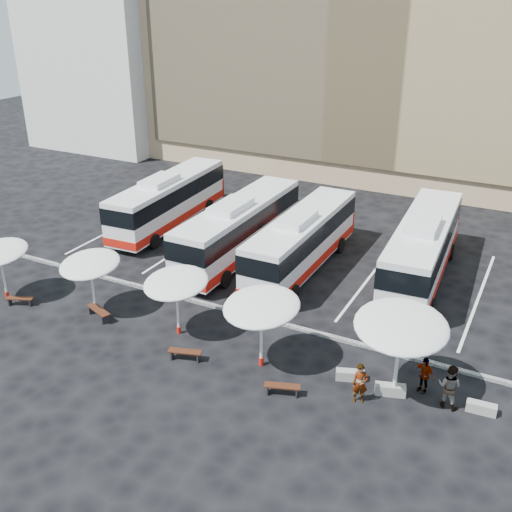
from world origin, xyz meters
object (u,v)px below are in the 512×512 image
at_px(wood_bench_0, 20,299).
at_px(sunshade_2, 176,283).
at_px(bus_2, 302,240).
at_px(bus_1, 239,227).
at_px(bus_0, 169,199).
at_px(passenger_2, 424,375).
at_px(conc_bench_2, 481,408).
at_px(sunshade_4, 401,327).
at_px(sunshade_1, 90,264).
at_px(conc_bench_1, 390,390).
at_px(conc_bench_0, 350,375).
at_px(passenger_0, 360,383).
at_px(passenger_1, 449,386).
at_px(wood_bench_3, 282,387).
at_px(wood_bench_1, 99,311).
at_px(wood_bench_2, 185,353).
at_px(sunshade_3, 261,307).
at_px(bus_3, 423,247).

bearing_deg(wood_bench_0, sunshade_2, 9.51).
bearing_deg(bus_2, bus_1, -178.55).
bearing_deg(bus_0, passenger_2, -31.14).
bearing_deg(conc_bench_2, bus_0, 153.81).
bearing_deg(sunshade_4, bus_2, 131.23).
xyz_separation_m(sunshade_1, wood_bench_0, (-3.99, -1.30, -2.37)).
xyz_separation_m(wood_bench_0, conc_bench_1, (19.47, 1.54, -0.09)).
relative_size(conc_bench_0, conc_bench_1, 0.96).
bearing_deg(sunshade_4, conc_bench_2, 8.97).
bearing_deg(wood_bench_0, passenger_0, 1.67).
xyz_separation_m(wood_bench_0, passenger_1, (21.71, 1.85, 0.63)).
relative_size(bus_2, wood_bench_3, 7.55).
bearing_deg(bus_0, conc_bench_0, -36.56).
bearing_deg(conc_bench_2, wood_bench_1, -176.17).
xyz_separation_m(wood_bench_2, wood_bench_3, (4.96, -0.28, -0.01)).
xyz_separation_m(sunshade_4, passenger_2, (0.97, 0.86, -2.49)).
distance_m(bus_1, sunshade_2, 9.43).
xyz_separation_m(conc_bench_0, passenger_0, (0.81, -1.21, 0.65)).
xyz_separation_m(bus_1, sunshade_4, (12.29, -9.22, 1.34)).
relative_size(sunshade_2, sunshade_3, 0.84).
height_order(bus_2, wood_bench_3, bus_2).
bearing_deg(conc_bench_0, passenger_1, 1.43).
bearing_deg(bus_3, bus_2, -167.42).
distance_m(bus_3, conc_bench_2, 11.92).
bearing_deg(bus_2, conc_bench_1, -49.35).
distance_m(sunshade_2, conc_bench_0, 8.99).
bearing_deg(conc_bench_1, conc_bench_2, 8.57).
relative_size(wood_bench_0, passenger_0, 0.82).
height_order(sunshade_4, wood_bench_2, sunshade_4).
height_order(sunshade_1, sunshade_4, sunshade_4).
bearing_deg(wood_bench_2, wood_bench_1, 169.69).
height_order(sunshade_3, wood_bench_1, sunshade_3).
bearing_deg(conc_bench_1, wood_bench_2, -168.74).
bearing_deg(sunshade_1, wood_bench_3, -8.96).
xyz_separation_m(wood_bench_0, passenger_2, (20.59, 2.40, 0.48)).
distance_m(bus_3, wood_bench_3, 13.60).
bearing_deg(wood_bench_2, wood_bench_0, 178.72).
bearing_deg(passenger_0, sunshade_3, 149.15).
bearing_deg(conc_bench_0, conc_bench_2, 3.44).
bearing_deg(passenger_1, passenger_0, 30.05).
height_order(bus_2, sunshade_3, bus_2).
distance_m(sunshade_4, wood_bench_0, 19.90).
distance_m(sunshade_2, wood_bench_1, 5.03).
xyz_separation_m(sunshade_3, conc_bench_0, (3.87, 0.78, -2.74)).
bearing_deg(bus_3, wood_bench_1, -141.73).
bearing_deg(wood_bench_1, bus_0, 108.82).
relative_size(bus_0, bus_3, 0.96).
bearing_deg(bus_3, conc_bench_2, -68.35).
relative_size(bus_0, sunshade_4, 2.54).
xyz_separation_m(bus_0, passenger_1, (21.28, -11.32, -0.95)).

